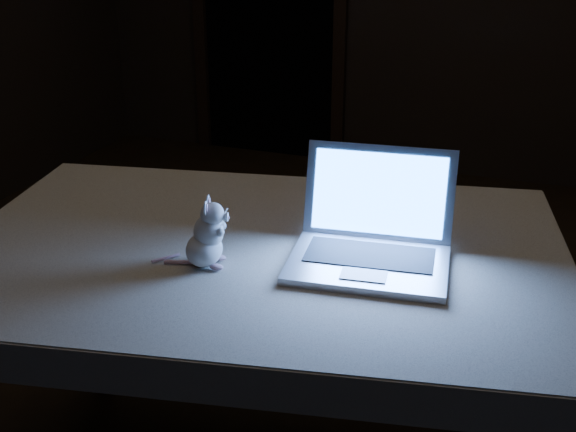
% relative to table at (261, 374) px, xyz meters
% --- Properties ---
extents(floor, '(5.00, 5.00, 0.00)m').
position_rel_table_xyz_m(floor, '(-0.04, 0.43, -0.39)').
color(floor, black).
rests_on(floor, ground).
extents(table, '(1.61, 1.20, 0.78)m').
position_rel_table_xyz_m(table, '(0.00, 0.00, 0.00)').
color(table, black).
rests_on(table, floor).
extents(tablecloth, '(1.61, 1.12, 0.10)m').
position_rel_table_xyz_m(tablecloth, '(0.06, -0.04, 0.35)').
color(tablecloth, beige).
rests_on(tablecloth, table).
extents(laptop, '(0.41, 0.37, 0.26)m').
position_rel_table_xyz_m(laptop, '(0.29, -0.03, 0.52)').
color(laptop, silver).
rests_on(laptop, tablecloth).
extents(plush_mouse, '(0.16, 0.16, 0.17)m').
position_rel_table_xyz_m(plush_mouse, '(-0.08, -0.15, 0.48)').
color(plush_mouse, silver).
rests_on(plush_mouse, tablecloth).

